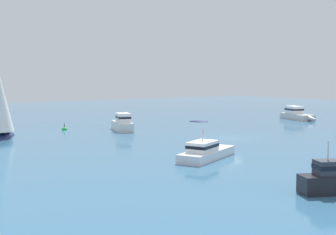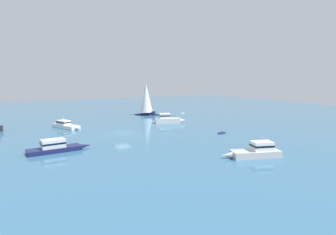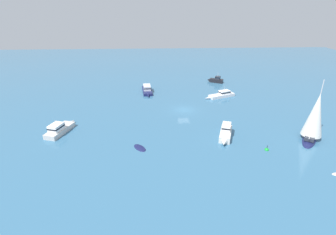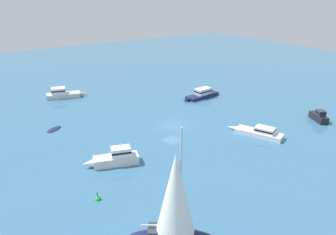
# 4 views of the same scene
# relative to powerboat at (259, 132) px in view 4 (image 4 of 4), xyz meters

# --- Properties ---
(ground_plane) EXTENTS (160.00, 160.00, 0.00)m
(ground_plane) POSITION_rel_powerboat_xyz_m (-8.07, 10.12, -0.58)
(ground_plane) COLOR teal
(powerboat) EXTENTS (4.52, 8.08, 2.53)m
(powerboat) POSITION_rel_powerboat_xyz_m (0.00, 0.00, 0.00)
(powerboat) COLOR white
(powerboat) RESTS_ON ground
(powerboat_1) EXTENTS (8.79, 2.87, 1.90)m
(powerboat_1) POSITION_rel_powerboat_xyz_m (4.62, 18.31, 0.12)
(powerboat_1) COLOR #191E4C
(powerboat_1) RESTS_ON ground
(tender) EXTENTS (3.13, 2.73, 0.36)m
(tender) POSITION_rel_powerboat_xyz_m (-23.71, 18.86, -0.58)
(tender) COLOR #191E4C
(tender) RESTS_ON ground
(sailboat) EXTENTS (7.18, 5.98, 10.79)m
(sailboat) POSITION_rel_powerboat_xyz_m (-22.06, -10.05, 3.14)
(sailboat) COLOR #191E4C
(sailboat) RESTS_ON ground
(launch) EXTENTS (3.12, 4.60, 2.97)m
(launch) POSITION_rel_powerboat_xyz_m (12.45, -1.21, 0.14)
(launch) COLOR black
(launch) RESTS_ON ground
(powerboat_2) EXTENTS (6.76, 3.51, 2.69)m
(powerboat_2) POSITION_rel_powerboat_xyz_m (-20.72, 4.23, 0.26)
(powerboat_2) COLOR silver
(powerboat_2) RESTS_ON ground
(launch_1) EXTENTS (7.87, 4.02, 2.85)m
(launch_1) POSITION_rel_powerboat_xyz_m (-17.56, 33.38, 0.18)
(launch_1) COLOR silver
(launch_1) RESTS_ON ground
(channel_buoy) EXTENTS (0.67, 0.67, 1.14)m
(channel_buoy) POSITION_rel_powerboat_xyz_m (-25.31, -1.26, -0.57)
(channel_buoy) COLOR green
(channel_buoy) RESTS_ON ground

